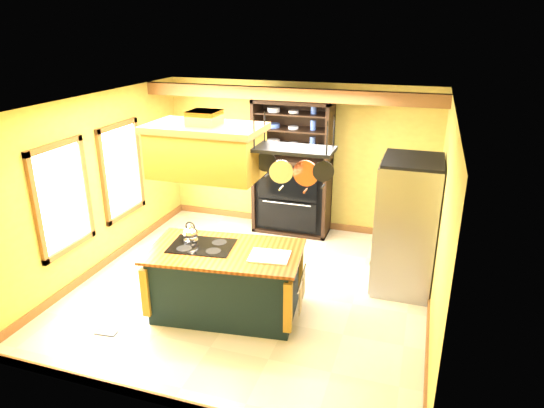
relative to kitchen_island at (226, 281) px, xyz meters
The scene contains 15 objects.
floor 0.85m from the kitchen_island, 81.22° to the left, with size 5.00×5.00×0.00m, color beige.
ceiling 2.34m from the kitchen_island, 81.22° to the left, with size 5.00×5.00×0.00m, color white.
wall_back 3.32m from the kitchen_island, 88.06° to the left, with size 5.00×0.02×2.70m, color gold.
wall_front 2.00m from the kitchen_island, 86.54° to the right, with size 5.00×0.02×2.70m, color gold.
wall_left 2.64m from the kitchen_island, 163.60° to the left, with size 0.02×5.00×2.70m, color gold.
wall_right 2.84m from the kitchen_island, 15.10° to the left, with size 0.02×5.00×2.70m, color gold.
ceiling_beam 3.21m from the kitchen_island, 87.41° to the left, with size 5.00×0.15×0.20m, color brown.
window_near 2.54m from the kitchen_island, behind, with size 0.06×1.06×1.56m.
window_far 2.85m from the kitchen_island, 151.04° to the left, with size 0.06×1.06×1.56m.
kitchen_island is the anchor object (origin of this frame).
range_hood 1.78m from the kitchen_island, behind, with size 1.40×0.79×0.80m.
pot_rack 1.98m from the kitchen_island, ahead, with size 0.97×0.46×0.83m.
refrigerator 2.65m from the kitchen_island, 33.30° to the left, with size 0.83×0.98×1.91m.
hutch 2.98m from the kitchen_island, 88.32° to the left, with size 1.38×0.62×2.43m.
floor_register 1.63m from the kitchen_island, 143.77° to the right, with size 0.28×0.12×0.01m, color black.
Camera 1 is at (2.20, -5.87, 3.67)m, focal length 32.00 mm.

